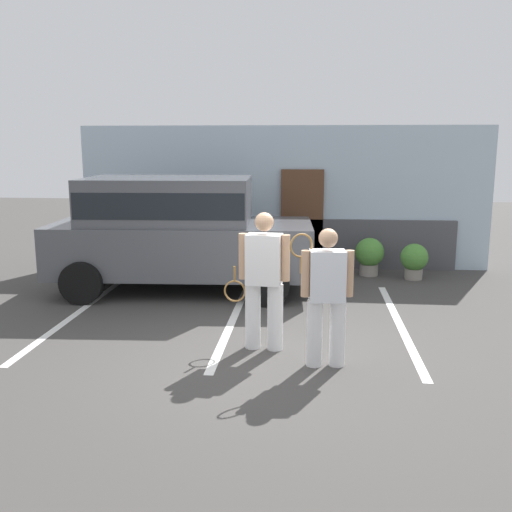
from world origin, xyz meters
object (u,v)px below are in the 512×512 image
(parked_suv, at_px, (177,228))
(tennis_player_man, at_px, (264,280))
(potted_plant_by_porch, at_px, (369,255))
(tennis_player_woman, at_px, (326,295))
(potted_plant_secondary, at_px, (414,260))

(parked_suv, xyz_separation_m, tennis_player_man, (1.80, -2.88, -0.22))
(parked_suv, relative_size, potted_plant_by_porch, 6.13)
(tennis_player_man, bearing_deg, parked_suv, -51.18)
(parked_suv, distance_m, tennis_player_woman, 4.28)
(potted_plant_by_porch, distance_m, potted_plant_secondary, 0.89)
(tennis_player_man, height_order, tennis_player_woman, tennis_player_man)
(tennis_player_woman, bearing_deg, potted_plant_by_porch, -107.56)
(tennis_player_man, distance_m, potted_plant_secondary, 4.97)
(parked_suv, height_order, tennis_player_man, parked_suv)
(parked_suv, bearing_deg, potted_plant_secondary, 13.46)
(potted_plant_by_porch, relative_size, potted_plant_secondary, 1.08)
(tennis_player_woman, relative_size, potted_plant_secondary, 2.37)
(potted_plant_by_porch, xyz_separation_m, potted_plant_secondary, (0.84, -0.26, -0.03))
(potted_plant_secondary, bearing_deg, tennis_player_woman, -111.43)
(tennis_player_man, relative_size, tennis_player_woman, 1.07)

